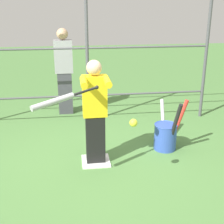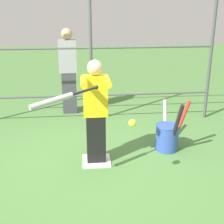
{
  "view_description": "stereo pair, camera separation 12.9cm",
  "coord_description": "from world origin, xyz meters",
  "views": [
    {
      "loc": [
        0.3,
        4.01,
        2.23
      ],
      "look_at": [
        -0.2,
        0.27,
        0.86
      ],
      "focal_mm": 50.0,
      "sensor_mm": 36.0,
      "label": 1
    },
    {
      "loc": [
        0.17,
        4.03,
        2.23
      ],
      "look_at": [
        -0.2,
        0.27,
        0.86
      ],
      "focal_mm": 50.0,
      "sensor_mm": 36.0,
      "label": 2
    }
  ],
  "objects": [
    {
      "name": "bystander_behind_fence",
      "position": [
        0.44,
        -2.15,
        0.89
      ],
      "size": [
        0.35,
        0.22,
        1.71
      ],
      "color": "#3F3F47",
      "rests_on": "ground"
    },
    {
      "name": "ground_plane",
      "position": [
        0.0,
        0.0,
        0.0
      ],
      "size": [
        24.0,
        24.0,
        0.0
      ],
      "primitive_type": "plane",
      "color": "#4C7A3D"
    },
    {
      "name": "fence_backstop",
      "position": [
        0.0,
        -1.6,
        1.4
      ],
      "size": [
        4.54,
        0.06,
        2.81
      ],
      "color": "#4C4C51",
      "rests_on": "ground"
    },
    {
      "name": "home_plate",
      "position": [
        0.0,
        0.0,
        0.01
      ],
      "size": [
        0.4,
        0.4,
        0.02
      ],
      "color": "white",
      "rests_on": "ground"
    },
    {
      "name": "baseball_bat_swinging",
      "position": [
        0.45,
        0.68,
        1.18
      ],
      "size": [
        0.77,
        0.51,
        0.14
      ],
      "color": "black"
    },
    {
      "name": "batter",
      "position": [
        0.0,
        0.01,
        0.8
      ],
      "size": [
        0.38,
        0.5,
        1.49
      ],
      "color": "black",
      "rests_on": "ground"
    },
    {
      "name": "softball_in_flight",
      "position": [
        -0.4,
        0.68,
        0.86
      ],
      "size": [
        0.1,
        0.1,
        0.1
      ],
      "color": "yellow"
    },
    {
      "name": "bat_bucket",
      "position": [
        -1.13,
        -0.28,
        0.24
      ],
      "size": [
        0.5,
        0.91,
        0.83
      ],
      "color": "#3351B2",
      "rests_on": "ground"
    }
  ]
}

